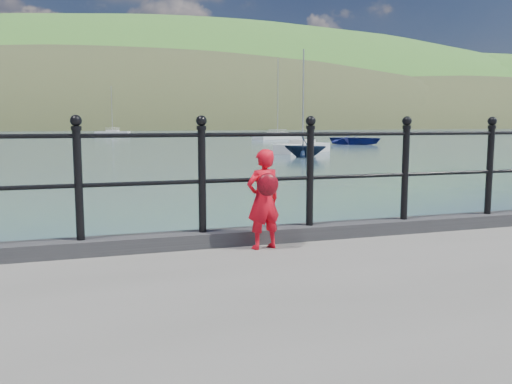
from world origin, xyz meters
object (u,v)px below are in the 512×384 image
object	(u,v)px
launch_blue	(356,139)
sailboat_deep	(113,133)
sailboat_near	(303,148)
sailboat_far	(278,137)
railing	(258,165)
child	(264,198)
launch_navy	(305,146)

from	to	relation	value
launch_blue	sailboat_deep	bearing A→B (deg)	76.64
sailboat_near	sailboat_far	distance (m)	33.61
railing	launch_blue	bearing A→B (deg)	60.23
sailboat_far	railing	bearing A→B (deg)	-137.95
launch_blue	sailboat_deep	world-z (taller)	sailboat_deep
sailboat_far	sailboat_near	bearing A→B (deg)	-134.53
sailboat_deep	sailboat_near	distance (m)	65.30
sailboat_near	railing	bearing A→B (deg)	-148.91
sailboat_near	sailboat_far	bearing A→B (deg)	37.73
railing	child	world-z (taller)	railing
sailboat_deep	sailboat_near	bearing A→B (deg)	-59.27
railing	launch_blue	size ratio (longest dim) A/B	3.28
launch_navy	sailboat_far	bearing A→B (deg)	21.66
child	sailboat_near	bearing A→B (deg)	-125.45
railing	child	size ratio (longest dim) A/B	17.93
launch_navy	sailboat_far	world-z (taller)	sailboat_far
launch_blue	sailboat_near	distance (m)	17.13
child	railing	bearing A→B (deg)	-108.69
launch_blue	sailboat_far	xyz separation A→B (m)	(-1.52, 19.39, -0.23)
railing	launch_navy	distance (m)	30.31
child	launch_navy	bearing A→B (deg)	-125.85
railing	sailboat_near	bearing A→B (deg)	66.11
child	launch_navy	size ratio (longest dim) A/B	0.36
sailboat_near	sailboat_far	size ratio (longest dim) A/B	0.71
sailboat_near	sailboat_deep	bearing A→B (deg)	63.87
sailboat_near	child	bearing A→B (deg)	-148.77
railing	sailboat_far	bearing A→B (deg)	69.33
child	sailboat_near	xyz separation A→B (m)	(14.50, 32.96, -1.17)
child	sailboat_deep	distance (m)	97.58
launch_navy	sailboat_deep	distance (m)	70.05
child	launch_navy	distance (m)	30.59
railing	sailboat_near	world-z (taller)	sailboat_near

